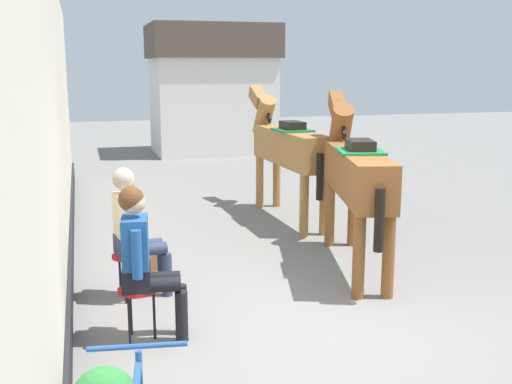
{
  "coord_description": "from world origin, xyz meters",
  "views": [
    {
      "loc": [
        -2.2,
        -5.1,
        2.39
      ],
      "look_at": [
        -0.4,
        1.2,
        1.05
      ],
      "focal_mm": 43.34,
      "sensor_mm": 36.0,
      "label": 1
    }
  ],
  "objects_px": {
    "satchel_bag": "(145,265)",
    "saddled_horse_far": "(287,146)",
    "saddled_horse_near": "(355,172)",
    "seated_visitor_far": "(133,226)",
    "seated_visitor_near": "(143,256)"
  },
  "relations": [
    {
      "from": "seated_visitor_far",
      "to": "saddled_horse_far",
      "type": "height_order",
      "value": "saddled_horse_far"
    },
    {
      "from": "saddled_horse_near",
      "to": "saddled_horse_far",
      "type": "distance_m",
      "value": 2.48
    },
    {
      "from": "seated_visitor_near",
      "to": "satchel_bag",
      "type": "xyz_separation_m",
      "value": [
        0.18,
        1.83,
        -0.68
      ]
    },
    {
      "from": "saddled_horse_near",
      "to": "satchel_bag",
      "type": "relative_size",
      "value": 10.51
    },
    {
      "from": "saddled_horse_far",
      "to": "satchel_bag",
      "type": "xyz_separation_m",
      "value": [
        -2.46,
        -2.08,
        -1.06
      ]
    },
    {
      "from": "saddled_horse_far",
      "to": "saddled_horse_near",
      "type": "bearing_deg",
      "value": -89.54
    },
    {
      "from": "satchel_bag",
      "to": "seated_visitor_far",
      "type": "bearing_deg",
      "value": -135.01
    },
    {
      "from": "seated_visitor_near",
      "to": "seated_visitor_far",
      "type": "distance_m",
      "value": 1.05
    },
    {
      "from": "satchel_bag",
      "to": "saddled_horse_far",
      "type": "bearing_deg",
      "value": 7.51
    },
    {
      "from": "seated_visitor_near",
      "to": "saddled_horse_far",
      "type": "xyz_separation_m",
      "value": [
        2.63,
        3.9,
        0.38
      ]
    },
    {
      "from": "seated_visitor_far",
      "to": "satchel_bag",
      "type": "xyz_separation_m",
      "value": [
        0.17,
        0.78,
        -0.68
      ]
    },
    {
      "from": "seated_visitor_near",
      "to": "saddled_horse_far",
      "type": "relative_size",
      "value": 0.46
    },
    {
      "from": "saddled_horse_far",
      "to": "satchel_bag",
      "type": "bearing_deg",
      "value": -139.77
    },
    {
      "from": "seated_visitor_far",
      "to": "saddled_horse_near",
      "type": "relative_size",
      "value": 0.47
    },
    {
      "from": "seated_visitor_far",
      "to": "satchel_bag",
      "type": "distance_m",
      "value": 1.04
    }
  ]
}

